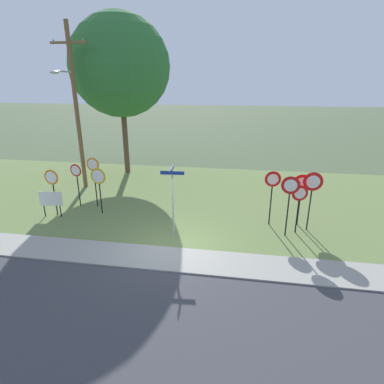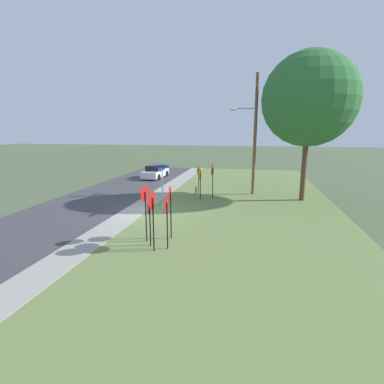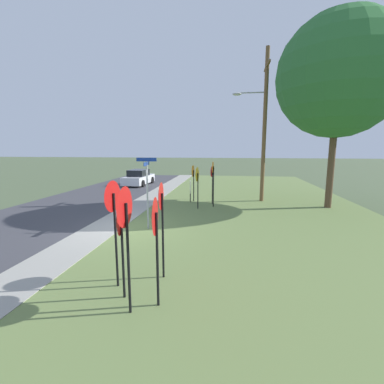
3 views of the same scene
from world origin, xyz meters
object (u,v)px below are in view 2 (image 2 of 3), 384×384
stop_sign_near_left (212,175)px  yield_sign_near_right (152,206)px  yield_sign_far_left (170,200)px  parked_hatchback_near (155,172)px  notice_board (196,183)px  oak_tree_left (309,99)px  yield_sign_near_left (166,209)px  stop_sign_far_center (212,174)px  yield_sign_center (145,200)px  street_name_post (163,185)px  stop_sign_far_left (200,177)px  utility_pole (254,131)px  yield_sign_far_right (149,211)px  stop_sign_near_right (198,173)px

stop_sign_near_left → yield_sign_near_right: size_ratio=0.86×
yield_sign_far_left → parked_hatchback_near: (-17.15, -6.53, -1.25)m
notice_board → oak_tree_left: 10.14m
yield_sign_near_left → notice_board: (-11.40, -0.92, -0.92)m
parked_hatchback_near → oak_tree_left: bearing=62.5°
oak_tree_left → stop_sign_far_center: bearing=-83.3°
yield_sign_near_right → yield_sign_center: size_ratio=1.01×
yield_sign_center → oak_tree_left: 13.90m
yield_sign_near_left → street_name_post: size_ratio=0.80×
yield_sign_near_left → yield_sign_far_left: bearing=-177.9°
stop_sign_far_left → yield_sign_near_right: (9.57, -0.28, 0.29)m
stop_sign_near_left → yield_sign_far_left: 9.53m
utility_pole → oak_tree_left: (1.41, 3.63, 2.10)m
stop_sign_near_left → street_name_post: 5.92m
yield_sign_near_right → oak_tree_left: (-10.96, 7.56, 5.07)m
notice_board → stop_sign_far_center: bearing=37.0°
notice_board → parked_hatchback_near: size_ratio=0.29×
street_name_post → stop_sign_far_left: bearing=153.9°
stop_sign_far_center → yield_sign_near_right: (10.20, -1.09, 0.11)m
yield_sign_far_right → utility_pole: utility_pole is taller
yield_sign_near_left → stop_sign_near_right: bearing=177.2°
yield_sign_center → street_name_post: size_ratio=0.88×
yield_sign_near_right → yield_sign_near_left: bearing=123.0°
yield_sign_far_left → yield_sign_center: 1.17m
stop_sign_far_left → oak_tree_left: 9.15m
parked_hatchback_near → stop_sign_far_left: bearing=37.4°
yield_sign_near_left → yield_sign_far_right: (-0.20, -0.84, -0.18)m
yield_sign_near_left → yield_sign_far_left: (-1.25, -0.19, 0.10)m
stop_sign_far_center → oak_tree_left: (-0.76, 6.46, 5.18)m
yield_sign_far_left → street_name_post: street_name_post is taller
stop_sign_near_right → yield_sign_far_left: (10.07, 0.54, 0.22)m
yield_sign_center → notice_board: yield_sign_center is taller
street_name_post → oak_tree_left: (-5.32, 8.87, 5.28)m
stop_sign_near_right → oak_tree_left: (0.69, 7.78, 5.39)m
yield_sign_near_left → yield_sign_near_right: size_ratio=0.90×
stop_sign_far_left → utility_pole: bearing=133.4°
notice_board → yield_sign_far_left: bearing=-3.6°
stop_sign_far_center → yield_sign_near_right: size_ratio=0.99×
yield_sign_far_left → oak_tree_left: 12.93m
yield_sign_far_left → notice_board: size_ratio=2.00×
yield_sign_far_right → stop_sign_far_center: bearing=161.7°
stop_sign_near_left → yield_sign_center: bearing=0.1°
notice_board → oak_tree_left: oak_tree_left is taller
stop_sign_near_right → yield_sign_center: (10.66, -0.46, 0.30)m
utility_pole → yield_sign_near_left: bearing=-15.9°
yield_sign_center → oak_tree_left: oak_tree_left is taller
stop_sign_near_left → notice_board: 1.73m
notice_board → utility_pole: bearing=90.6°
yield_sign_far_right → utility_pole: (-11.84, 4.26, 3.36)m
stop_sign_far_left → utility_pole: 5.63m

